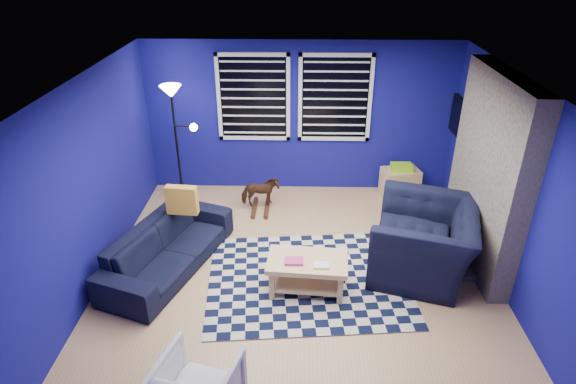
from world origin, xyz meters
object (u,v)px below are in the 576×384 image
object	(u,v)px
sofa	(168,247)
armchair_big	(423,240)
cabinet	(400,182)
floor_lamp	(174,108)
tv	(462,121)
rocking_horse	(260,192)
coffee_table	(307,268)

from	to	relation	value
sofa	armchair_big	size ratio (longest dim) A/B	1.50
cabinet	floor_lamp	size ratio (longest dim) A/B	0.34
tv	floor_lamp	distance (m)	4.36
cabinet	tv	bearing A→B (deg)	-26.67
tv	cabinet	world-z (taller)	tv
armchair_big	rocking_horse	distance (m)	2.67
sofa	tv	bearing A→B (deg)	-46.29
tv	rocking_horse	xyz separation A→B (m)	(-3.06, -0.32, -1.08)
coffee_table	sofa	bearing A→B (deg)	166.30
armchair_big	coffee_table	distance (m)	1.56
tv	sofa	size ratio (longest dim) A/B	0.48
sofa	rocking_horse	size ratio (longest dim) A/B	3.58
armchair_big	coffee_table	world-z (taller)	armchair_big
rocking_horse	tv	bearing A→B (deg)	-96.37
sofa	cabinet	bearing A→B (deg)	-39.06
armchair_big	coffee_table	size ratio (longest dim) A/B	1.40
tv	sofa	xyz separation A→B (m)	(-4.14, -1.86, -1.09)
sofa	rocking_horse	xyz separation A→B (m)	(1.08, 1.53, 0.01)
sofa	coffee_table	xyz separation A→B (m)	(1.80, -0.44, 0.03)
sofa	floor_lamp	bearing A→B (deg)	26.25
sofa	floor_lamp	world-z (taller)	floor_lamp
rocking_horse	cabinet	xyz separation A→B (m)	(2.29, 0.52, -0.06)
rocking_horse	floor_lamp	bearing A→B (deg)	63.97
tv	cabinet	bearing A→B (deg)	165.77
floor_lamp	tv	bearing A→B (deg)	0.13
floor_lamp	cabinet	bearing A→B (deg)	3.30
armchair_big	floor_lamp	xyz separation A→B (m)	(-3.50, 1.83, 1.12)
sofa	cabinet	xyz separation A→B (m)	(3.37, 2.06, -0.05)
sofa	rocking_horse	bearing A→B (deg)	-15.61
cabinet	rocking_horse	bearing A→B (deg)	-179.60
armchair_big	rocking_horse	xyz separation A→B (m)	(-2.20, 1.52, -0.14)
rocking_horse	sofa	bearing A→B (deg)	132.43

